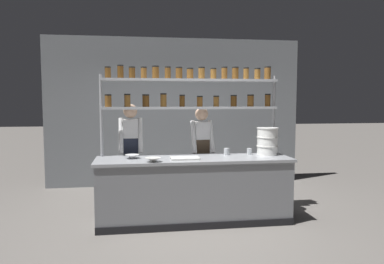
{
  "coord_description": "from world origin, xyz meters",
  "views": [
    {
      "loc": [
        -0.81,
        -5.17,
        1.74
      ],
      "look_at": [
        0.0,
        0.2,
        1.27
      ],
      "focal_mm": 35.0,
      "sensor_mm": 36.0,
      "label": 1
    }
  ],
  "objects": [
    {
      "name": "spice_shelf_unit",
      "position": [
        0.0,
        0.33,
        1.81
      ],
      "size": [
        2.63,
        0.28,
        2.24
      ],
      "color": "#999BA0",
      "rests_on": "ground_plane"
    },
    {
      "name": "serving_cup_by_board",
      "position": [
        0.87,
        0.18,
        0.97
      ],
      "size": [
        0.07,
        0.07,
        0.09
      ],
      "color": "#B2B7BC",
      "rests_on": "prep_counter"
    },
    {
      "name": "back_wall",
      "position": [
        0.0,
        2.43,
        1.48
      ],
      "size": [
        5.15,
        0.12,
        2.97
      ],
      "primitive_type": "cube",
      "color": "gray",
      "rests_on": "ground_plane"
    },
    {
      "name": "container_stack",
      "position": [
        1.13,
        0.13,
        1.12
      ],
      "size": [
        0.32,
        0.32,
        0.4
      ],
      "color": "white",
      "rests_on": "prep_counter"
    },
    {
      "name": "prep_bowl_center_front",
      "position": [
        -0.59,
        -0.27,
        0.95
      ],
      "size": [
        0.21,
        0.21,
        0.06
      ],
      "color": "silver",
      "rests_on": "prep_counter"
    },
    {
      "name": "cutting_board",
      "position": [
        -0.14,
        -0.1,
        0.93
      ],
      "size": [
        0.4,
        0.26,
        0.02
      ],
      "color": "silver",
      "rests_on": "prep_counter"
    },
    {
      "name": "ground_plane",
      "position": [
        0.0,
        0.0,
        0.0
      ],
      "size": [
        40.0,
        40.0,
        0.0
      ],
      "primitive_type": "plane",
      "color": "slate"
    },
    {
      "name": "prep_counter",
      "position": [
        0.0,
        -0.0,
        0.46
      ],
      "size": [
        2.75,
        0.76,
        0.92
      ],
      "color": "gray",
      "rests_on": "ground_plane"
    },
    {
      "name": "chef_center",
      "position": [
        0.22,
        0.6,
        0.93
      ],
      "size": [
        0.38,
        0.3,
        1.62
      ],
      "rotation": [
        0.0,
        0.0,
        0.09
      ],
      "color": "black",
      "rests_on": "ground_plane"
    },
    {
      "name": "chef_left",
      "position": [
        -0.89,
        0.6,
        0.96
      ],
      "size": [
        0.36,
        0.29,
        1.67
      ],
      "rotation": [
        0.0,
        0.0,
        0.02
      ],
      "color": "black",
      "rests_on": "ground_plane"
    },
    {
      "name": "serving_cup_front",
      "position": [
        0.52,
        0.2,
        0.97
      ],
      "size": [
        0.08,
        0.08,
        0.1
      ],
      "color": "#B2B7BC",
      "rests_on": "prep_counter"
    },
    {
      "name": "prep_bowl_near_left",
      "position": [
        -0.86,
        0.06,
        0.95
      ],
      "size": [
        0.2,
        0.2,
        0.06
      ],
      "color": "white",
      "rests_on": "prep_counter"
    }
  ]
}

